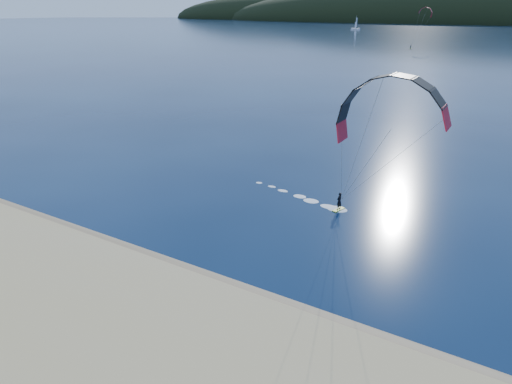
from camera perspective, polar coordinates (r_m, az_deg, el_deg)
ground at (r=29.21m, az=-13.96°, el=-14.93°), size 1800.00×1800.00×0.00m
wet_sand at (r=31.84m, az=-8.29°, el=-10.86°), size 220.00×2.50×0.10m
kitesurfer_near at (r=33.53m, az=16.59°, el=7.44°), size 20.01×7.91×12.54m
kitesurfer_far at (r=228.85m, az=20.97°, el=20.58°), size 9.13×4.68×17.62m
sailboat at (r=443.72m, az=12.73°, el=19.90°), size 8.20×5.32×11.74m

